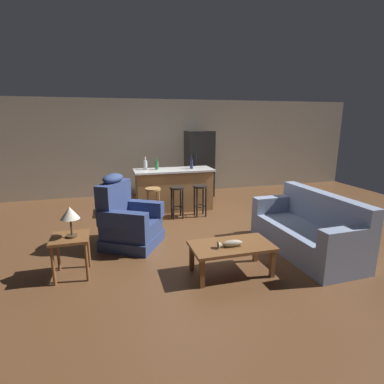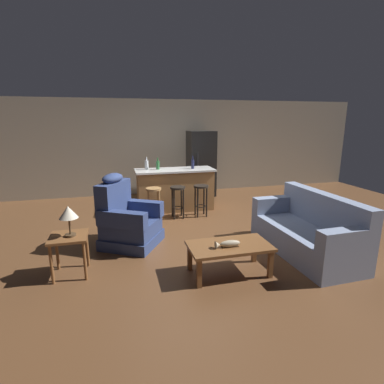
{
  "view_description": "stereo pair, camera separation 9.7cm",
  "coord_description": "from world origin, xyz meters",
  "px_view_note": "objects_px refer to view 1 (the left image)",
  "views": [
    {
      "loc": [
        -1.4,
        -5.27,
        2.05
      ],
      "look_at": [
        0.03,
        -0.1,
        0.75
      ],
      "focal_mm": 28.0,
      "sensor_mm": 36.0,
      "label": 1
    },
    {
      "loc": [
        -1.31,
        -5.3,
        2.05
      ],
      "look_at": [
        0.03,
        -0.1,
        0.75
      ],
      "focal_mm": 28.0,
      "sensor_mm": 36.0,
      "label": 2
    }
  ],
  "objects_px": {
    "table_lamp": "(70,214)",
    "bottle_wine_dark": "(157,165)",
    "fish_figurine": "(230,244)",
    "bar_stool_right": "(200,195)",
    "bar_stool_left": "(153,198)",
    "end_table": "(70,243)",
    "coffee_table": "(231,248)",
    "refrigerator": "(199,163)",
    "kitchen_island": "(174,189)",
    "bottle_tall_green": "(192,164)",
    "recliner_near_lamp": "(127,220)",
    "bar_stool_middle": "(177,196)",
    "couch": "(308,231)",
    "bottle_short_amber": "(145,165)"
  },
  "relations": [
    {
      "from": "end_table",
      "to": "bottle_wine_dark",
      "type": "bearing_deg",
      "value": 59.85
    },
    {
      "from": "coffee_table",
      "to": "end_table",
      "type": "height_order",
      "value": "end_table"
    },
    {
      "from": "kitchen_island",
      "to": "end_table",
      "type": "bearing_deg",
      "value": -126.46
    },
    {
      "from": "bar_stool_middle",
      "to": "recliner_near_lamp",
      "type": "bearing_deg",
      "value": -133.59
    },
    {
      "from": "coffee_table",
      "to": "couch",
      "type": "distance_m",
      "value": 1.48
    },
    {
      "from": "coffee_table",
      "to": "refrigerator",
      "type": "distance_m",
      "value": 4.48
    },
    {
      "from": "couch",
      "to": "bar_stool_right",
      "type": "height_order",
      "value": "couch"
    },
    {
      "from": "bar_stool_left",
      "to": "bar_stool_right",
      "type": "bearing_deg",
      "value": 0.0
    },
    {
      "from": "end_table",
      "to": "refrigerator",
      "type": "xyz_separation_m",
      "value": [
        2.94,
        3.86,
        0.42
      ]
    },
    {
      "from": "fish_figurine",
      "to": "couch",
      "type": "relative_size",
      "value": 0.18
    },
    {
      "from": "end_table",
      "to": "bottle_tall_green",
      "type": "height_order",
      "value": "bottle_tall_green"
    },
    {
      "from": "coffee_table",
      "to": "refrigerator",
      "type": "relative_size",
      "value": 0.62
    },
    {
      "from": "fish_figurine",
      "to": "refrigerator",
      "type": "height_order",
      "value": "refrigerator"
    },
    {
      "from": "bar_stool_middle",
      "to": "fish_figurine",
      "type": "bearing_deg",
      "value": -87.25
    },
    {
      "from": "kitchen_island",
      "to": "bottle_short_amber",
      "type": "distance_m",
      "value": 0.86
    },
    {
      "from": "refrigerator",
      "to": "bottle_short_amber",
      "type": "distance_m",
      "value": 1.91
    },
    {
      "from": "kitchen_island",
      "to": "bar_stool_right",
      "type": "bearing_deg",
      "value": -54.83
    },
    {
      "from": "refrigerator",
      "to": "coffee_table",
      "type": "bearing_deg",
      "value": -101.16
    },
    {
      "from": "bar_stool_middle",
      "to": "bar_stool_right",
      "type": "bearing_deg",
      "value": 0.0
    },
    {
      "from": "coffee_table",
      "to": "bar_stool_left",
      "type": "height_order",
      "value": "bar_stool_left"
    },
    {
      "from": "fish_figurine",
      "to": "bottle_tall_green",
      "type": "relative_size",
      "value": 1.14
    },
    {
      "from": "refrigerator",
      "to": "fish_figurine",
      "type": "bearing_deg",
      "value": -101.66
    },
    {
      "from": "refrigerator",
      "to": "bottle_wine_dark",
      "type": "height_order",
      "value": "refrigerator"
    },
    {
      "from": "recliner_near_lamp",
      "to": "bar_stool_left",
      "type": "xyz_separation_m",
      "value": [
        0.6,
        1.17,
        0.05
      ]
    },
    {
      "from": "kitchen_island",
      "to": "bar_stool_left",
      "type": "relative_size",
      "value": 2.65
    },
    {
      "from": "kitchen_island",
      "to": "bottle_tall_green",
      "type": "xyz_separation_m",
      "value": [
        0.42,
        -0.02,
        0.58
      ]
    },
    {
      "from": "bar_stool_left",
      "to": "bar_stool_right",
      "type": "distance_m",
      "value": 1.02
    },
    {
      "from": "refrigerator",
      "to": "bottle_short_amber",
      "type": "bearing_deg",
      "value": -146.74
    },
    {
      "from": "fish_figurine",
      "to": "bar_stool_right",
      "type": "relative_size",
      "value": 0.5
    },
    {
      "from": "bottle_tall_green",
      "to": "recliner_near_lamp",
      "type": "bearing_deg",
      "value": -131.97
    },
    {
      "from": "bar_stool_left",
      "to": "refrigerator",
      "type": "bearing_deg",
      "value": 49.75
    },
    {
      "from": "couch",
      "to": "bar_stool_left",
      "type": "xyz_separation_m",
      "value": [
        -2.13,
        2.21,
        0.13
      ]
    },
    {
      "from": "recliner_near_lamp",
      "to": "bottle_tall_green",
      "type": "height_order",
      "value": "bottle_tall_green"
    },
    {
      "from": "bar_stool_right",
      "to": "refrigerator",
      "type": "bearing_deg",
      "value": 73.92
    },
    {
      "from": "bottle_wine_dark",
      "to": "end_table",
      "type": "bearing_deg",
      "value": -120.15
    },
    {
      "from": "end_table",
      "to": "bar_stool_right",
      "type": "xyz_separation_m",
      "value": [
        2.41,
        2.03,
        0.01
      ]
    },
    {
      "from": "fish_figurine",
      "to": "end_table",
      "type": "height_order",
      "value": "end_table"
    },
    {
      "from": "kitchen_island",
      "to": "bar_stool_middle",
      "type": "relative_size",
      "value": 2.65
    },
    {
      "from": "bar_stool_left",
      "to": "fish_figurine",
      "type": "bearing_deg",
      "value": -76.26
    },
    {
      "from": "table_lamp",
      "to": "bottle_wine_dark",
      "type": "relative_size",
      "value": 1.52
    },
    {
      "from": "table_lamp",
      "to": "bottle_tall_green",
      "type": "relative_size",
      "value": 1.37
    },
    {
      "from": "kitchen_island",
      "to": "bar_stool_right",
      "type": "height_order",
      "value": "kitchen_island"
    },
    {
      "from": "kitchen_island",
      "to": "bottle_short_amber",
      "type": "bearing_deg",
      "value": 166.04
    },
    {
      "from": "bottle_short_amber",
      "to": "bottle_wine_dark",
      "type": "relative_size",
      "value": 1.05
    },
    {
      "from": "fish_figurine",
      "to": "end_table",
      "type": "relative_size",
      "value": 0.61
    },
    {
      "from": "coffee_table",
      "to": "bar_stool_middle",
      "type": "bearing_deg",
      "value": 93.99
    },
    {
      "from": "recliner_near_lamp",
      "to": "bar_stool_middle",
      "type": "relative_size",
      "value": 1.76
    },
    {
      "from": "bottle_wine_dark",
      "to": "recliner_near_lamp",
      "type": "bearing_deg",
      "value": -113.17
    },
    {
      "from": "couch",
      "to": "bar_stool_middle",
      "type": "xyz_separation_m",
      "value": [
        -1.62,
        2.21,
        0.13
      ]
    },
    {
      "from": "coffee_table",
      "to": "refrigerator",
      "type": "height_order",
      "value": "refrigerator"
    }
  ]
}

